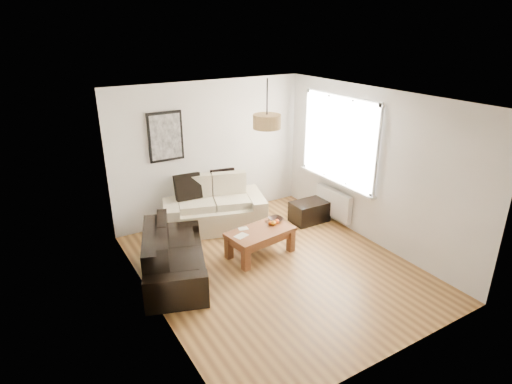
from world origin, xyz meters
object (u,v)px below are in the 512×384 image
ottoman (309,212)px  coffee_table (260,242)px  sofa_leather (174,255)px  loveseat_cream (214,204)px

ottoman → coffee_table: bearing=-158.1°
sofa_leather → ottoman: (2.88, 0.49, -0.18)m
ottoman → loveseat_cream: bearing=155.8°
sofa_leather → coffee_table: size_ratio=1.61×
coffee_table → ottoman: 1.57m
sofa_leather → ottoman: size_ratio=2.50×
coffee_table → ottoman: (1.45, 0.58, -0.02)m
loveseat_cream → coffee_table: 1.36m
coffee_table → ottoman: coffee_table is taller
loveseat_cream → sofa_leather: 1.75m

